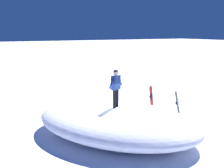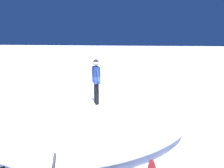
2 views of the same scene
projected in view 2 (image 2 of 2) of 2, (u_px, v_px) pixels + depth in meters
The scene contains 3 objects.
ground at pixel (109, 136), 7.81m from camera, with size 240.00×240.00×0.00m, color white.
snow_mound at pixel (100, 123), 7.35m from camera, with size 7.57×4.76×1.44m, color white.
snowboarder_standing at pixel (96, 78), 7.10m from camera, with size 0.55×0.92×1.65m.
Camera 2 is at (-1.63, 6.97, 3.78)m, focal length 31.25 mm.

